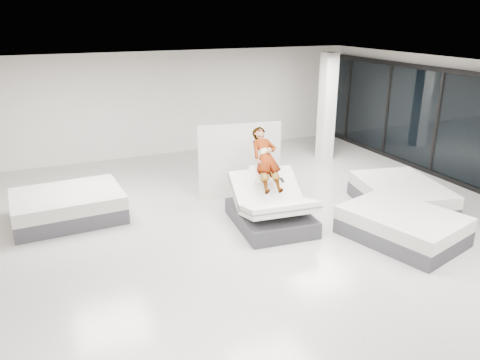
{
  "coord_description": "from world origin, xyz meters",
  "views": [
    {
      "loc": [
        -4.01,
        -7.26,
        4.26
      ],
      "look_at": [
        -0.35,
        1.1,
        1.0
      ],
      "focal_mm": 35.0,
      "sensor_mm": 36.0,
      "label": 1
    }
  ],
  "objects_px": {
    "hero_bed": "(271,209)",
    "flat_bed_left_far": "(68,206)",
    "person": "(266,168)",
    "remote": "(282,180)",
    "flat_bed_right_near": "(402,226)",
    "flat_bed_right_far": "(400,195)",
    "divider_panel": "(240,161)",
    "column": "(327,107)"
  },
  "relations": [
    {
      "from": "divider_panel",
      "to": "flat_bed_left_far",
      "type": "distance_m",
      "value": 4.02
    },
    {
      "from": "person",
      "to": "flat_bed_right_far",
      "type": "bearing_deg",
      "value": -6.49
    },
    {
      "from": "hero_bed",
      "to": "flat_bed_right_far",
      "type": "bearing_deg",
      "value": -6.27
    },
    {
      "from": "hero_bed",
      "to": "divider_panel",
      "type": "height_order",
      "value": "divider_panel"
    },
    {
      "from": "flat_bed_right_near",
      "to": "column",
      "type": "relative_size",
      "value": 0.78
    },
    {
      "from": "person",
      "to": "hero_bed",
      "type": "bearing_deg",
      "value": -90.0
    },
    {
      "from": "hero_bed",
      "to": "flat_bed_left_far",
      "type": "distance_m",
      "value": 4.4
    },
    {
      "from": "divider_panel",
      "to": "flat_bed_left_far",
      "type": "xyz_separation_m",
      "value": [
        -3.97,
        0.26,
        -0.6
      ]
    },
    {
      "from": "hero_bed",
      "to": "remote",
      "type": "height_order",
      "value": "hero_bed"
    },
    {
      "from": "remote",
      "to": "flat_bed_right_far",
      "type": "distance_m",
      "value": 3.06
    },
    {
      "from": "divider_panel",
      "to": "column",
      "type": "distance_m",
      "value": 4.23
    },
    {
      "from": "person",
      "to": "flat_bed_right_far",
      "type": "height_order",
      "value": "person"
    },
    {
      "from": "remote",
      "to": "flat_bed_right_far",
      "type": "relative_size",
      "value": 0.06
    },
    {
      "from": "person",
      "to": "remote",
      "type": "distance_m",
      "value": 0.45
    },
    {
      "from": "divider_panel",
      "to": "flat_bed_right_far",
      "type": "height_order",
      "value": "divider_panel"
    },
    {
      "from": "person",
      "to": "flat_bed_right_far",
      "type": "relative_size",
      "value": 0.63
    },
    {
      "from": "person",
      "to": "flat_bed_right_near",
      "type": "bearing_deg",
      "value": -38.25
    },
    {
      "from": "hero_bed",
      "to": "divider_panel",
      "type": "relative_size",
      "value": 1.02
    },
    {
      "from": "flat_bed_right_near",
      "to": "flat_bed_left_far",
      "type": "bearing_deg",
      "value": 148.37
    },
    {
      "from": "flat_bed_left_far",
      "to": "person",
      "type": "bearing_deg",
      "value": -23.74
    },
    {
      "from": "flat_bed_right_near",
      "to": "flat_bed_left_far",
      "type": "height_order",
      "value": "flat_bed_left_far"
    },
    {
      "from": "person",
      "to": "flat_bed_right_near",
      "type": "distance_m",
      "value": 2.97
    },
    {
      "from": "flat_bed_right_far",
      "to": "flat_bed_left_far",
      "type": "height_order",
      "value": "flat_bed_left_far"
    },
    {
      "from": "person",
      "to": "column",
      "type": "bearing_deg",
      "value": 47.6
    },
    {
      "from": "divider_panel",
      "to": "flat_bed_right_near",
      "type": "relative_size",
      "value": 0.8
    },
    {
      "from": "person",
      "to": "divider_panel",
      "type": "distance_m",
      "value": 1.49
    },
    {
      "from": "person",
      "to": "flat_bed_left_far",
      "type": "xyz_separation_m",
      "value": [
        -3.93,
        1.73,
        -0.86
      ]
    },
    {
      "from": "remote",
      "to": "flat_bed_right_near",
      "type": "distance_m",
      "value": 2.55
    },
    {
      "from": "remote",
      "to": "column",
      "type": "relative_size",
      "value": 0.04
    },
    {
      "from": "flat_bed_right_near",
      "to": "column",
      "type": "bearing_deg",
      "value": 72.46
    },
    {
      "from": "remote",
      "to": "flat_bed_left_far",
      "type": "distance_m",
      "value": 4.67
    },
    {
      "from": "person",
      "to": "remote",
      "type": "bearing_deg",
      "value": -57.85
    },
    {
      "from": "hero_bed",
      "to": "remote",
      "type": "distance_m",
      "value": 0.67
    },
    {
      "from": "divider_panel",
      "to": "flat_bed_right_near",
      "type": "bearing_deg",
      "value": -49.41
    },
    {
      "from": "hero_bed",
      "to": "person",
      "type": "distance_m",
      "value": 0.86
    },
    {
      "from": "hero_bed",
      "to": "remote",
      "type": "relative_size",
      "value": 14.65
    },
    {
      "from": "flat_bed_left_far",
      "to": "remote",
      "type": "bearing_deg",
      "value": -27.0
    },
    {
      "from": "remote",
      "to": "flat_bed_left_far",
      "type": "xyz_separation_m",
      "value": [
        -4.12,
        2.1,
        -0.7
      ]
    },
    {
      "from": "hero_bed",
      "to": "flat_bed_left_far",
      "type": "bearing_deg",
      "value": 152.38
    },
    {
      "from": "remote",
      "to": "column",
      "type": "xyz_separation_m",
      "value": [
        3.56,
        3.76,
        0.59
      ]
    },
    {
      "from": "flat_bed_right_far",
      "to": "flat_bed_right_near",
      "type": "height_order",
      "value": "flat_bed_right_far"
    },
    {
      "from": "divider_panel",
      "to": "flat_bed_left_far",
      "type": "relative_size",
      "value": 0.86
    }
  ]
}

